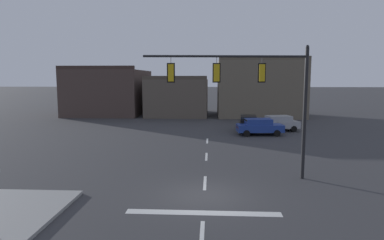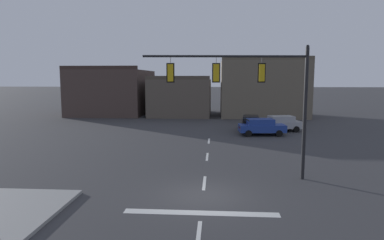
% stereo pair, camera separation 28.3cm
% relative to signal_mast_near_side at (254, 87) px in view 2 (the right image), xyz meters
% --- Properties ---
extents(ground_plane, '(400.00, 400.00, 0.00)m').
position_rel_signal_mast_near_side_xyz_m(ground_plane, '(-2.57, -2.86, -5.06)').
color(ground_plane, '#353538').
extents(stop_bar_paint, '(6.40, 0.50, 0.01)m').
position_rel_signal_mast_near_side_xyz_m(stop_bar_paint, '(-2.57, -4.86, -5.06)').
color(stop_bar_paint, silver).
rests_on(stop_bar_paint, ground).
extents(lane_centreline, '(0.16, 26.40, 0.01)m').
position_rel_signal_mast_near_side_xyz_m(lane_centreline, '(-2.57, -0.86, -5.06)').
color(lane_centreline, silver).
rests_on(lane_centreline, ground).
extents(signal_mast_near_side, '(8.71, 0.93, 7.24)m').
position_rel_signal_mast_near_side_xyz_m(signal_mast_near_side, '(0.00, 0.00, 0.00)').
color(signal_mast_near_side, black).
rests_on(signal_mast_near_side, ground).
extents(car_lot_nearside, '(4.57, 2.22, 1.61)m').
position_rel_signal_mast_near_side_xyz_m(car_lot_nearside, '(2.44, 14.46, -4.20)').
color(car_lot_nearside, navy).
rests_on(car_lot_nearside, ground).
extents(car_lot_middle, '(4.68, 2.67, 1.61)m').
position_rel_signal_mast_near_side_xyz_m(car_lot_middle, '(4.70, 17.10, -4.20)').
color(car_lot_middle, '#9EA0A5').
rests_on(car_lot_middle, ground).
extents(car_lot_farside, '(2.23, 4.58, 1.61)m').
position_rel_signal_mast_near_side_xyz_m(car_lot_farside, '(1.66, 17.06, -4.20)').
color(car_lot_farside, black).
rests_on(car_lot_farside, ground).
extents(building_row, '(34.22, 13.40, 8.40)m').
position_rel_signal_mast_near_side_xyz_m(building_row, '(-7.58, 32.63, -1.64)').
color(building_row, '#473833').
rests_on(building_row, ground).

